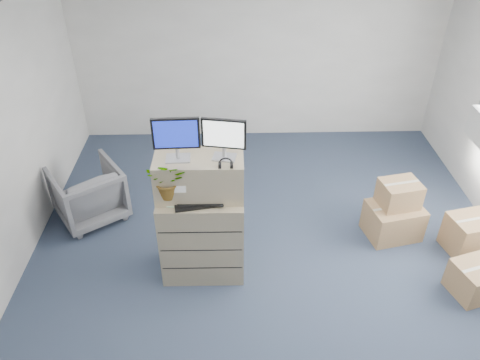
{
  "coord_description": "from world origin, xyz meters",
  "views": [
    {
      "loc": [
        -0.48,
        -3.88,
        4.16
      ],
      "look_at": [
        -0.37,
        0.4,
        1.15
      ],
      "focal_mm": 35.0,
      "sensor_mm": 36.0,
      "label": 1
    }
  ],
  "objects_px": {
    "potted_plant": "(169,183)",
    "office_chair": "(88,191)",
    "keyboard": "(200,202)",
    "filing_cabinet_lower": "(203,234)",
    "monitor_right": "(224,137)",
    "water_bottle": "(207,185)",
    "monitor_left": "(176,137)"
  },
  "relations": [
    {
      "from": "potted_plant",
      "to": "office_chair",
      "type": "height_order",
      "value": "potted_plant"
    },
    {
      "from": "office_chair",
      "to": "keyboard",
      "type": "bearing_deg",
      "value": 109.37
    },
    {
      "from": "filing_cabinet_lower",
      "to": "office_chair",
      "type": "bearing_deg",
      "value": 147.07
    },
    {
      "from": "monitor_right",
      "to": "keyboard",
      "type": "height_order",
      "value": "monitor_right"
    },
    {
      "from": "monitor_right",
      "to": "filing_cabinet_lower",
      "type": "bearing_deg",
      "value": -162.05
    },
    {
      "from": "filing_cabinet_lower",
      "to": "office_chair",
      "type": "height_order",
      "value": "filing_cabinet_lower"
    },
    {
      "from": "monitor_right",
      "to": "keyboard",
      "type": "bearing_deg",
      "value": -139.91
    },
    {
      "from": "monitor_right",
      "to": "water_bottle",
      "type": "relative_size",
      "value": 1.62
    },
    {
      "from": "filing_cabinet_lower",
      "to": "keyboard",
      "type": "distance_m",
      "value": 0.57
    },
    {
      "from": "monitor_left",
      "to": "monitor_right",
      "type": "xyz_separation_m",
      "value": [
        0.48,
        0.01,
        -0.01
      ]
    },
    {
      "from": "filing_cabinet_lower",
      "to": "potted_plant",
      "type": "xyz_separation_m",
      "value": [
        -0.3,
        -0.09,
        0.8
      ]
    },
    {
      "from": "filing_cabinet_lower",
      "to": "monitor_right",
      "type": "height_order",
      "value": "monitor_right"
    },
    {
      "from": "monitor_left",
      "to": "keyboard",
      "type": "distance_m",
      "value": 0.76
    },
    {
      "from": "water_bottle",
      "to": "office_chair",
      "type": "distance_m",
      "value": 2.11
    },
    {
      "from": "monitor_left",
      "to": "office_chair",
      "type": "height_order",
      "value": "monitor_left"
    },
    {
      "from": "filing_cabinet_lower",
      "to": "monitor_right",
      "type": "distance_m",
      "value": 1.3
    },
    {
      "from": "monitor_right",
      "to": "potted_plant",
      "type": "bearing_deg",
      "value": -157.06
    },
    {
      "from": "monitor_left",
      "to": "potted_plant",
      "type": "xyz_separation_m",
      "value": [
        -0.1,
        -0.12,
        -0.48
      ]
    },
    {
      "from": "monitor_right",
      "to": "keyboard",
      "type": "relative_size",
      "value": 0.84
    },
    {
      "from": "filing_cabinet_lower",
      "to": "water_bottle",
      "type": "relative_size",
      "value": 3.92
    },
    {
      "from": "monitor_left",
      "to": "keyboard",
      "type": "bearing_deg",
      "value": -36.97
    },
    {
      "from": "monitor_left",
      "to": "potted_plant",
      "type": "distance_m",
      "value": 0.51
    },
    {
      "from": "water_bottle",
      "to": "monitor_left",
      "type": "bearing_deg",
      "value": 179.05
    },
    {
      "from": "monitor_right",
      "to": "potted_plant",
      "type": "distance_m",
      "value": 0.75
    },
    {
      "from": "water_bottle",
      "to": "potted_plant",
      "type": "distance_m",
      "value": 0.41
    },
    {
      "from": "office_chair",
      "to": "monitor_right",
      "type": "bearing_deg",
      "value": 117.09
    },
    {
      "from": "filing_cabinet_lower",
      "to": "monitor_right",
      "type": "xyz_separation_m",
      "value": [
        0.27,
        0.04,
        1.27
      ]
    },
    {
      "from": "filing_cabinet_lower",
      "to": "potted_plant",
      "type": "distance_m",
      "value": 0.86
    },
    {
      "from": "monitor_right",
      "to": "office_chair",
      "type": "distance_m",
      "value": 2.53
    },
    {
      "from": "potted_plant",
      "to": "office_chair",
      "type": "bearing_deg",
      "value": 138.45
    },
    {
      "from": "monitor_left",
      "to": "monitor_right",
      "type": "relative_size",
      "value": 1.06
    },
    {
      "from": "filing_cabinet_lower",
      "to": "monitor_left",
      "type": "height_order",
      "value": "monitor_left"
    }
  ]
}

